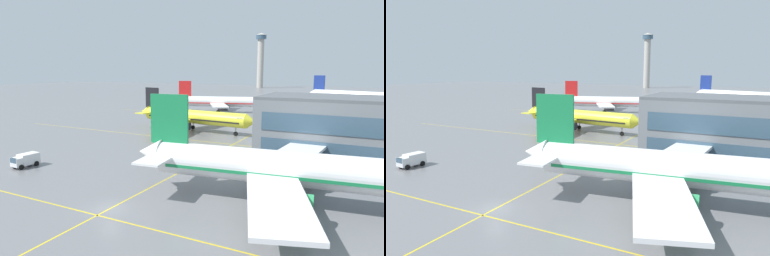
% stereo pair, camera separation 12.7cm
% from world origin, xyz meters
% --- Properties ---
extents(ground_plane, '(600.00, 600.00, 0.00)m').
position_xyz_m(ground_plane, '(0.00, 0.00, 0.00)').
color(ground_plane, slate).
extents(airliner_front_gate, '(39.93, 34.18, 12.41)m').
position_xyz_m(airliner_front_gate, '(17.73, 10.66, 4.24)').
color(airliner_front_gate, white).
rests_on(airliner_front_gate, ground).
extents(airliner_second_row, '(34.00, 29.20, 10.56)m').
position_xyz_m(airliner_second_row, '(-14.97, 48.62, 3.61)').
color(airliner_second_row, yellow).
rests_on(airliner_second_row, ground).
extents(airliner_third_row, '(35.29, 30.14, 11.21)m').
position_xyz_m(airliner_third_row, '(-23.10, 87.46, 3.83)').
color(airliner_third_row, white).
rests_on(airliner_third_row, ground).
extents(airliner_far_left_stand, '(39.57, 33.85, 12.64)m').
position_xyz_m(airliner_far_left_stand, '(17.33, 132.54, 4.32)').
color(airliner_far_left_stand, white).
rests_on(airliner_far_left_stand, ground).
extents(taxiway_markings, '(121.43, 177.07, 0.01)m').
position_xyz_m(taxiway_markings, '(0.00, 58.36, 0.00)').
color(taxiway_markings, yellow).
rests_on(taxiway_markings, ground).
extents(service_truck_catering, '(2.42, 4.25, 2.10)m').
position_xyz_m(service_truck_catering, '(-23.37, 6.98, 1.18)').
color(service_truck_catering, white).
rests_on(service_truck_catering, ground).
extents(control_tower, '(8.82, 8.82, 44.22)m').
position_xyz_m(control_tower, '(-60.27, 255.18, 25.30)').
color(control_tower, '#ADA89E').
rests_on(control_tower, ground).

